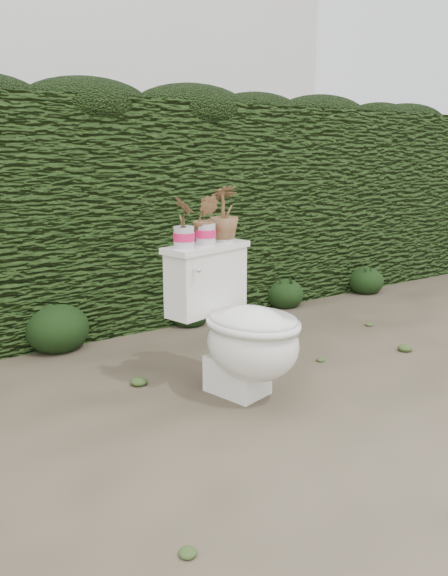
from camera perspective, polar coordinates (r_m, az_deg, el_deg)
ground at (r=3.08m, az=-1.58°, el=-10.29°), size 60.00×60.00×0.00m
hedge at (r=4.28m, az=-13.28°, el=7.25°), size 8.00×1.00×1.60m
house_wall at (r=8.68m, az=-20.76°, el=17.76°), size 8.00×3.50×4.00m
toilet at (r=2.92m, az=1.68°, el=-4.23°), size 0.61×0.77×0.78m
potted_plant_left at (r=2.84m, az=-4.12°, el=6.51°), size 0.10×0.14×0.25m
potted_plant_center at (r=2.95m, az=-1.89°, el=6.80°), size 0.17×0.17×0.24m
potted_plant_right at (r=3.06m, az=0.01°, el=7.44°), size 0.16×0.16×0.29m
liriope_clump_2 at (r=3.80m, az=-16.64°, el=-3.54°), size 0.41×0.41×0.33m
liriope_clump_3 at (r=4.17m, az=-3.56°, el=-2.09°), size 0.30×0.30×0.24m
liriope_clump_4 at (r=4.69m, az=6.11°, el=-0.26°), size 0.32×0.32×0.26m
liriope_clump_5 at (r=5.28m, az=14.20°, el=0.99°), size 0.33×0.33×0.26m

